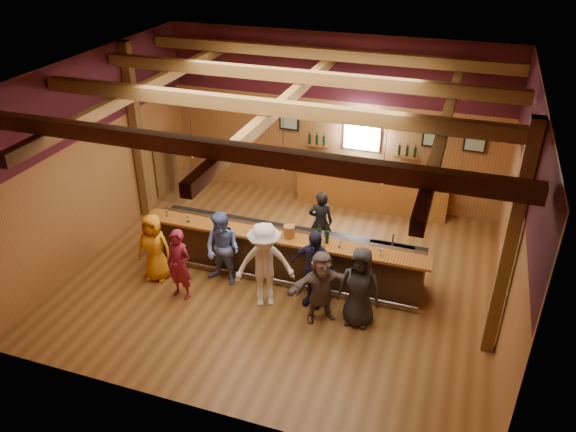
% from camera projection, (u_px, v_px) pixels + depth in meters
% --- Properties ---
extents(room, '(9.04, 9.00, 4.52)m').
position_uv_depth(room, '(284.00, 139.00, 10.97)').
color(room, brown).
rests_on(room, ground).
extents(bar_counter, '(6.30, 1.07, 1.11)m').
position_uv_depth(bar_counter, '(287.00, 252.00, 12.36)').
color(bar_counter, black).
rests_on(bar_counter, ground).
extents(back_bar_cabinet, '(4.00, 0.52, 0.95)m').
position_uv_depth(back_bar_cabinet, '(371.00, 192.00, 15.00)').
color(back_bar_cabinet, brown).
rests_on(back_bar_cabinet, ground).
extents(window, '(0.95, 0.09, 0.95)m').
position_uv_depth(window, '(362.00, 132.00, 14.53)').
color(window, silver).
rests_on(window, room).
extents(framed_pictures, '(5.35, 0.05, 0.45)m').
position_uv_depth(framed_pictures, '(396.00, 134.00, 14.25)').
color(framed_pictures, black).
rests_on(framed_pictures, room).
extents(wine_shelves, '(3.00, 0.18, 0.30)m').
position_uv_depth(wine_shelves, '(361.00, 148.00, 14.68)').
color(wine_shelves, brown).
rests_on(wine_shelves, room).
extents(pendant_lights, '(4.24, 0.24, 1.37)m').
position_uv_depth(pendant_lights, '(283.00, 164.00, 11.17)').
color(pendant_lights, black).
rests_on(pendant_lights, room).
extents(stainless_fridge, '(0.70, 0.70, 1.80)m').
position_uv_depth(stainless_fridge, '(173.00, 168.00, 15.35)').
color(stainless_fridge, silver).
rests_on(stainless_fridge, ground).
extents(customer_orange, '(0.81, 0.57, 1.57)m').
position_uv_depth(customer_orange, '(154.00, 248.00, 12.04)').
color(customer_orange, orange).
rests_on(customer_orange, ground).
extents(customer_redvest, '(0.63, 0.46, 1.58)m').
position_uv_depth(customer_redvest, '(179.00, 265.00, 11.46)').
color(customer_redvest, maroon).
rests_on(customer_redvest, ground).
extents(customer_denim, '(0.92, 0.78, 1.69)m').
position_uv_depth(customer_denim, '(223.00, 249.00, 11.87)').
color(customer_denim, '#576EAE').
rests_on(customer_denim, ground).
extents(customer_white, '(1.39, 1.14, 1.87)m').
position_uv_depth(customer_white, '(265.00, 265.00, 11.17)').
color(customer_white, silver).
rests_on(customer_white, ground).
extents(customer_navy, '(1.07, 0.60, 1.72)m').
position_uv_depth(customer_navy, '(314.00, 268.00, 11.21)').
color(customer_navy, '#1D1A35').
rests_on(customer_navy, ground).
extents(customer_brown, '(1.45, 1.16, 1.54)m').
position_uv_depth(customer_brown, '(321.00, 286.00, 10.84)').
color(customer_brown, '#645150').
rests_on(customer_brown, ground).
extents(customer_dark, '(0.84, 0.57, 1.69)m').
position_uv_depth(customer_dark, '(360.00, 287.00, 10.70)').
color(customer_dark, black).
rests_on(customer_dark, ground).
extents(bartender, '(0.65, 0.51, 1.56)m').
position_uv_depth(bartender, '(321.00, 222.00, 12.99)').
color(bartender, black).
rests_on(bartender, ground).
extents(ice_bucket, '(0.24, 0.24, 0.26)m').
position_uv_depth(ice_bucket, '(289.00, 231.00, 11.73)').
color(ice_bucket, brown).
rests_on(ice_bucket, bar_counter).
extents(bottle_a, '(0.08, 0.08, 0.36)m').
position_uv_depth(bottle_a, '(319.00, 234.00, 11.62)').
color(bottle_a, black).
rests_on(bottle_a, bar_counter).
extents(bottle_b, '(0.08, 0.08, 0.38)m').
position_uv_depth(bottle_b, '(327.00, 237.00, 11.51)').
color(bottle_b, black).
rests_on(bottle_b, bar_counter).
extents(glass_a, '(0.07, 0.07, 0.17)m').
position_uv_depth(glass_a, '(167.00, 211.00, 12.53)').
color(glass_a, silver).
rests_on(glass_a, bar_counter).
extents(glass_b, '(0.09, 0.09, 0.19)m').
position_uv_depth(glass_b, '(188.00, 216.00, 12.28)').
color(glass_b, silver).
rests_on(glass_b, bar_counter).
extents(glass_c, '(0.08, 0.08, 0.17)m').
position_uv_depth(glass_c, '(224.00, 220.00, 12.16)').
color(glass_c, silver).
rests_on(glass_c, bar_counter).
extents(glass_d, '(0.08, 0.08, 0.18)m').
position_uv_depth(glass_d, '(225.00, 224.00, 12.00)').
color(glass_d, silver).
rests_on(glass_d, bar_counter).
extents(glass_e, '(0.08, 0.08, 0.17)m').
position_uv_depth(glass_e, '(253.00, 227.00, 11.91)').
color(glass_e, silver).
rests_on(glass_e, bar_counter).
extents(glass_f, '(0.07, 0.07, 0.17)m').
position_uv_depth(glass_f, '(324.00, 241.00, 11.42)').
color(glass_f, silver).
rests_on(glass_f, bar_counter).
extents(glass_g, '(0.08, 0.08, 0.18)m').
position_uv_depth(glass_g, '(340.00, 242.00, 11.37)').
color(glass_g, silver).
rests_on(glass_g, bar_counter).
extents(glass_h, '(0.08, 0.08, 0.19)m').
position_uv_depth(glass_h, '(381.00, 250.00, 11.09)').
color(glass_h, silver).
rests_on(glass_h, bar_counter).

